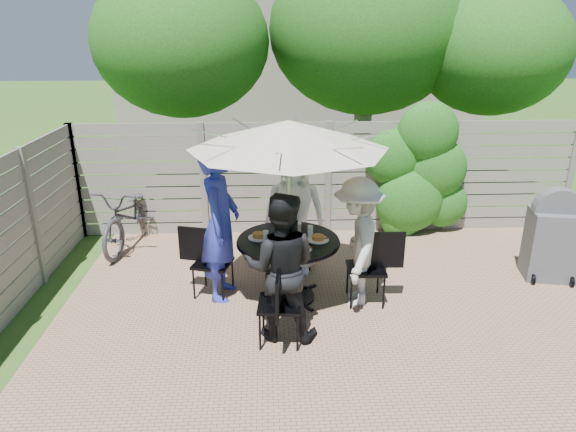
{
  "coord_description": "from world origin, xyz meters",
  "views": [
    {
      "loc": [
        -1.01,
        -4.94,
        3.2
      ],
      "look_at": [
        -0.74,
        0.97,
        1.03
      ],
      "focal_mm": 32.0,
      "sensor_mm": 36.0,
      "label": 1
    }
  ],
  "objects_px": {
    "person_left": "(220,224)",
    "coffee_cup": "(298,228)",
    "person_front": "(281,268)",
    "bicycle": "(132,215)",
    "umbrella": "(288,135)",
    "chair_left": "(212,275)",
    "plate_extra": "(301,248)",
    "plate_front": "(285,249)",
    "glass_back": "(282,226)",
    "syrup_jug": "(284,231)",
    "person_back": "(294,212)",
    "plate_back": "(291,227)",
    "plate_right": "(318,238)",
    "person_right": "(357,243)",
    "glass_right": "(310,231)",
    "plate_left": "(259,236)",
    "chair_right": "(367,282)",
    "glass_left": "(266,236)",
    "chair_back": "(295,247)",
    "bbq_grill": "(553,239)",
    "glass_front": "(295,243)",
    "patio_table": "(288,258)",
    "chair_front": "(280,319)"
  },
  "relations": [
    {
      "from": "plate_extra",
      "to": "umbrella",
      "type": "bearing_deg",
      "value": 112.79
    },
    {
      "from": "chair_left",
      "to": "plate_extra",
      "type": "xyz_separation_m",
      "value": [
        1.09,
        -0.46,
        0.56
      ]
    },
    {
      "from": "person_front",
      "to": "plate_front",
      "type": "xyz_separation_m",
      "value": [
        0.07,
        0.47,
        0.0
      ]
    },
    {
      "from": "person_right",
      "to": "plate_left",
      "type": "height_order",
      "value": "person_right"
    },
    {
      "from": "patio_table",
      "to": "chair_left",
      "type": "relative_size",
      "value": 1.54
    },
    {
      "from": "person_front",
      "to": "coffee_cup",
      "type": "relative_size",
      "value": 13.83
    },
    {
      "from": "umbrella",
      "to": "person_left",
      "type": "relative_size",
      "value": 1.35
    },
    {
      "from": "syrup_jug",
      "to": "person_back",
      "type": "bearing_deg",
      "value": 77.43
    },
    {
      "from": "coffee_cup",
      "to": "bbq_grill",
      "type": "xyz_separation_m",
      "value": [
        3.4,
        0.2,
        -0.29
      ]
    },
    {
      "from": "syrup_jug",
      "to": "coffee_cup",
      "type": "relative_size",
      "value": 1.33
    },
    {
      "from": "person_right",
      "to": "plate_back",
      "type": "relative_size",
      "value": 6.14
    },
    {
      "from": "coffee_cup",
      "to": "person_left",
      "type": "bearing_deg",
      "value": -174.86
    },
    {
      "from": "glass_left",
      "to": "bicycle",
      "type": "height_order",
      "value": "bicycle"
    },
    {
      "from": "person_left",
      "to": "person_front",
      "type": "relative_size",
      "value": 1.17
    },
    {
      "from": "plate_back",
      "to": "glass_left",
      "type": "relative_size",
      "value": 1.86
    },
    {
      "from": "plate_right",
      "to": "plate_extra",
      "type": "height_order",
      "value": "same"
    },
    {
      "from": "glass_right",
      "to": "plate_left",
      "type": "bearing_deg",
      "value": -178.57
    },
    {
      "from": "chair_back",
      "to": "person_right",
      "type": "bearing_deg",
      "value": 34.73
    },
    {
      "from": "plate_front",
      "to": "plate_back",
      "type": "bearing_deg",
      "value": 81.83
    },
    {
      "from": "person_left",
      "to": "syrup_jug",
      "type": "xyz_separation_m",
      "value": [
        0.77,
        -0.06,
        -0.08
      ]
    },
    {
      "from": "plate_front",
      "to": "chair_left",
      "type": "bearing_deg",
      "value": 151.26
    },
    {
      "from": "chair_left",
      "to": "bicycle",
      "type": "bearing_deg",
      "value": 145.12
    },
    {
      "from": "person_left",
      "to": "coffee_cup",
      "type": "bearing_deg",
      "value": -76.69
    },
    {
      "from": "chair_front",
      "to": "coffee_cup",
      "type": "bearing_deg",
      "value": -7.87
    },
    {
      "from": "chair_left",
      "to": "glass_front",
      "type": "bearing_deg",
      "value": -6.14
    },
    {
      "from": "person_back",
      "to": "syrup_jug",
      "type": "relative_size",
      "value": 10.84
    },
    {
      "from": "coffee_cup",
      "to": "plate_front",
      "type": "bearing_deg",
      "value": -107.96
    },
    {
      "from": "glass_back",
      "to": "bicycle",
      "type": "distance_m",
      "value": 2.78
    },
    {
      "from": "plate_extra",
      "to": "bbq_grill",
      "type": "height_order",
      "value": "bbq_grill"
    },
    {
      "from": "person_left",
      "to": "person_right",
      "type": "height_order",
      "value": "person_left"
    },
    {
      "from": "chair_back",
      "to": "plate_left",
      "type": "relative_size",
      "value": 3.74
    },
    {
      "from": "chair_right",
      "to": "syrup_jug",
      "type": "relative_size",
      "value": 5.85
    },
    {
      "from": "plate_back",
      "to": "plate_extra",
      "type": "distance_m",
      "value": 0.68
    },
    {
      "from": "person_front",
      "to": "bicycle",
      "type": "bearing_deg",
      "value": -41.85
    },
    {
      "from": "plate_front",
      "to": "glass_back",
      "type": "relative_size",
      "value": 1.86
    },
    {
      "from": "person_right",
      "to": "glass_left",
      "type": "height_order",
      "value": "person_right"
    },
    {
      "from": "plate_back",
      "to": "bicycle",
      "type": "height_order",
      "value": "bicycle"
    },
    {
      "from": "plate_extra",
      "to": "plate_right",
      "type": "bearing_deg",
      "value": 50.86
    },
    {
      "from": "person_front",
      "to": "chair_left",
      "type": "bearing_deg",
      "value": -40.76
    },
    {
      "from": "person_front",
      "to": "plate_right",
      "type": "relative_size",
      "value": 6.38
    },
    {
      "from": "person_left",
      "to": "person_front",
      "type": "height_order",
      "value": "person_left"
    },
    {
      "from": "umbrella",
      "to": "person_front",
      "type": "xyz_separation_m",
      "value": [
        -0.12,
        -0.82,
        -1.25
      ]
    },
    {
      "from": "person_back",
      "to": "plate_back",
      "type": "height_order",
      "value": "person_back"
    },
    {
      "from": "plate_front",
      "to": "glass_right",
      "type": "distance_m",
      "value": 0.53
    },
    {
      "from": "coffee_cup",
      "to": "chair_right",
      "type": "bearing_deg",
      "value": -22.33
    },
    {
      "from": "chair_back",
      "to": "plate_back",
      "type": "distance_m",
      "value": 0.81
    },
    {
      "from": "plate_left",
      "to": "glass_right",
      "type": "bearing_deg",
      "value": 1.43
    },
    {
      "from": "person_front",
      "to": "plate_right",
      "type": "distance_m",
      "value": 0.9
    },
    {
      "from": "plate_front",
      "to": "coffee_cup",
      "type": "relative_size",
      "value": 2.17
    },
    {
      "from": "person_front",
      "to": "bbq_grill",
      "type": "height_order",
      "value": "person_front"
    }
  ]
}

